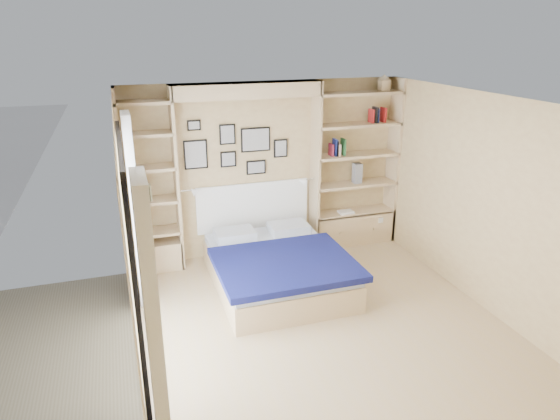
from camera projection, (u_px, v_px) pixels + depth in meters
name	position (u px, v px, depth m)	size (l,w,h in m)	color
ground	(323.00, 327.00, 5.62)	(4.50, 4.50, 0.00)	tan
room_shell	(253.00, 199.00, 6.50)	(4.50, 4.50, 4.50)	tan
bed	(276.00, 266.00, 6.45)	(1.67, 2.18, 1.07)	tan
photo_gallery	(235.00, 148.00, 6.93)	(1.48, 0.02, 0.82)	black
reading_lamps	(250.00, 186.00, 6.95)	(1.92, 0.12, 0.15)	silver
shelf_decor	(339.00, 139.00, 7.21)	(3.53, 0.23, 2.03)	#962640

